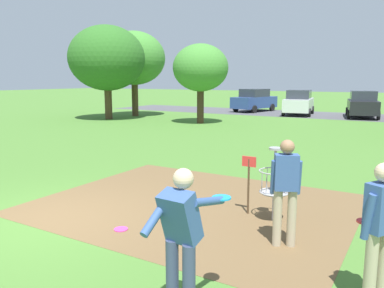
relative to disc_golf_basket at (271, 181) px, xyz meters
The scene contains 14 objects.
ground_plane 4.27m from the disc_golf_basket, 148.10° to the right, with size 160.00×160.00×0.00m, color #47752D.
dirt_tee_pad 1.84m from the disc_golf_basket, behind, with size 6.34×5.14×0.01m, color brown.
disc_golf_basket is the anchor object (origin of this frame).
player_foreground_watching 1.17m from the disc_golf_basket, 60.40° to the right, with size 0.49×0.45×1.71m.
player_throwing 2.88m from the disc_golf_basket, 46.26° to the right, with size 0.45×0.49×1.71m.
player_waiting_left 3.49m from the disc_golf_basket, 86.55° to the right, with size 0.54×1.09×1.71m.
frisbee_near_basket 2.88m from the disc_golf_basket, 138.89° to the right, with size 0.25×0.25×0.02m, color #E53D99.
tree_near_left 20.11m from the disc_golf_basket, 141.28° to the left, with size 4.93×4.93×6.06m.
tree_mid_center 16.31m from the disc_golf_basket, 124.10° to the left, with size 3.27×3.27×4.67m.
tree_mid_right 21.78m from the disc_golf_basket, 135.60° to the left, with size 4.40×4.40×5.95m.
parking_lot_strip 22.88m from the disc_golf_basket, 98.97° to the left, with size 36.00×6.00×0.01m, color #4C4C51.
parked_car_leftmost 25.02m from the disc_golf_basket, 112.28° to the left, with size 2.68×4.49×1.84m.
parked_car_center_left 22.52m from the disc_golf_basket, 104.08° to the left, with size 2.45×4.43×1.84m.
parked_car_center_right 22.04m from the disc_golf_basket, 92.98° to the left, with size 2.58×4.47×1.84m.
Camera 1 is at (5.83, -4.50, 2.62)m, focal length 36.04 mm.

